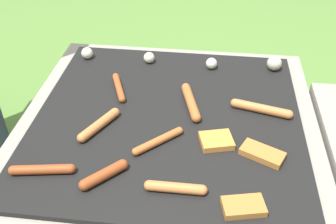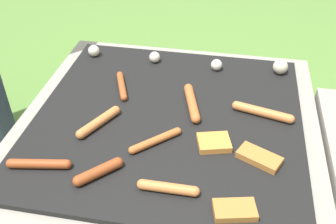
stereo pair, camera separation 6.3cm
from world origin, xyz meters
name	(u,v)px [view 1 (the left image)]	position (x,y,z in m)	size (l,w,h in m)	color
ground_plane	(168,200)	(0.00, 0.00, 0.00)	(14.00, 14.00, 0.00)	#567F38
grill	(168,162)	(0.00, 0.00, 0.21)	(0.99, 0.99, 0.42)	gray
sausage_mid_right	(99,125)	(-0.21, -0.08, 0.43)	(0.10, 0.17, 0.03)	#C6753D
sausage_front_right	(176,188)	(0.06, -0.31, 0.43)	(0.17, 0.03, 0.03)	#C6753D
sausage_front_left	(261,109)	(0.31, 0.06, 0.43)	(0.20, 0.07, 0.03)	#C6753D
sausage_mid_left	(191,102)	(0.07, 0.07, 0.43)	(0.08, 0.20, 0.03)	#B7602D
sausage_back_center	(119,87)	(-0.19, 0.13, 0.43)	(0.08, 0.16, 0.02)	#A34C23
sausage_front_center	(42,170)	(-0.32, -0.29, 0.43)	(0.18, 0.05, 0.03)	#93421E
sausage_back_left	(158,141)	(-0.01, -0.13, 0.43)	(0.14, 0.13, 0.02)	#B7602D
sausage_back_right	(104,174)	(-0.14, -0.29, 0.43)	(0.12, 0.12, 0.03)	#93421E
bread_slice_center	(216,141)	(0.16, -0.11, 0.43)	(0.11, 0.10, 0.02)	#D18438
bread_slice_right	(262,153)	(0.29, -0.15, 0.43)	(0.14, 0.11, 0.02)	#B27033
bread_slice_left	(243,206)	(0.23, -0.35, 0.43)	(0.12, 0.09, 0.02)	#B27033
mushroom_row	(196,60)	(0.07, 0.34, 0.44)	(0.79, 0.07, 0.06)	beige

